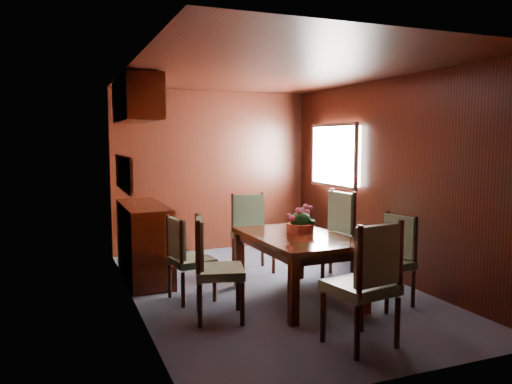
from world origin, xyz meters
name	(u,v)px	position (x,y,z in m)	size (l,w,h in m)	color
ground	(272,289)	(0.00, 0.00, 0.00)	(4.50, 4.50, 0.00)	#393D4E
room_shell	(252,143)	(-0.10, 0.33, 1.63)	(3.06, 4.52, 2.41)	black
sideboard	(144,241)	(-1.25, 1.00, 0.45)	(0.48, 1.40, 0.90)	black
dining_table	(297,244)	(0.11, -0.39, 0.58)	(0.95, 1.48, 0.68)	black
chair_left_near	(212,263)	(-0.89, -0.64, 0.54)	(0.54, 0.55, 0.97)	black
chair_left_far	(185,254)	(-0.99, -0.02, 0.49)	(0.46, 0.48, 0.89)	black
chair_right_near	(392,254)	(0.93, -0.90, 0.51)	(0.48, 0.49, 0.92)	black
chair_right_far	(333,230)	(0.85, 0.13, 0.59)	(0.52, 0.54, 1.07)	black
chair_head	(368,278)	(0.07, -1.74, 0.58)	(0.57, 0.55, 1.04)	black
chair_foot	(251,228)	(0.09, 0.89, 0.55)	(0.48, 0.46, 0.98)	black
flower_centerpiece	(300,218)	(0.23, -0.23, 0.83)	(0.32, 0.32, 0.32)	#B34A36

